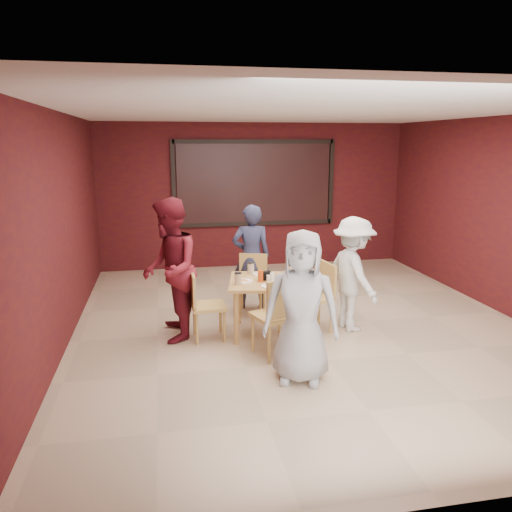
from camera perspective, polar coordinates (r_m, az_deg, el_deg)
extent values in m
plane|color=tan|center=(6.85, 5.25, -7.94)|extent=(7.00, 7.00, 0.00)
cube|color=black|center=(9.79, -0.15, 8.32)|extent=(3.00, 0.02, 1.50)
cube|color=tan|center=(6.34, 1.11, -2.95)|extent=(1.06, 1.06, 0.04)
cylinder|color=tan|center=(6.80, -2.02, -5.02)|extent=(0.07, 0.07, 0.68)
cylinder|color=tan|center=(6.81, 4.11, -5.01)|extent=(0.07, 0.07, 0.68)
cylinder|color=tan|center=(6.11, -2.27, -7.10)|extent=(0.07, 0.07, 0.68)
cylinder|color=tan|center=(6.13, 4.57, -7.09)|extent=(0.07, 0.07, 0.68)
cylinder|color=white|center=(6.07, 1.67, -3.45)|extent=(0.23, 0.23, 0.01)
cone|color=gold|center=(6.06, 1.67, -3.31)|extent=(0.21, 0.21, 0.02)
cylinder|color=beige|center=(6.00, 3.02, -3.03)|extent=(0.09, 0.09, 0.14)
cylinder|color=black|center=(5.98, 3.03, -2.33)|extent=(0.09, 0.09, 0.01)
cylinder|color=white|center=(6.61, 0.60, -2.08)|extent=(0.23, 0.23, 0.01)
cone|color=gold|center=(6.60, 0.60, -1.95)|extent=(0.21, 0.21, 0.02)
cylinder|color=beige|center=(6.65, -0.60, -1.41)|extent=(0.09, 0.09, 0.14)
cylinder|color=black|center=(6.63, -0.60, -0.77)|extent=(0.09, 0.09, 0.01)
cylinder|color=white|center=(6.29, -1.44, -2.87)|extent=(0.23, 0.23, 0.01)
cone|color=gold|center=(6.28, -1.44, -2.73)|extent=(0.21, 0.21, 0.02)
cylinder|color=beige|center=(6.14, -2.06, -2.64)|extent=(0.09, 0.09, 0.14)
cylinder|color=black|center=(6.12, -2.07, -1.96)|extent=(0.09, 0.09, 0.01)
cylinder|color=white|center=(6.40, 3.62, -2.60)|extent=(0.23, 0.23, 0.01)
cone|color=gold|center=(6.40, 3.62, -2.47)|extent=(0.21, 0.21, 0.02)
cylinder|color=beige|center=(6.52, 4.10, -1.73)|extent=(0.09, 0.09, 0.14)
cylinder|color=black|center=(6.50, 4.11, -1.08)|extent=(0.09, 0.09, 0.01)
cylinder|color=white|center=(6.31, 1.85, -2.38)|extent=(0.06, 0.06, 0.10)
cylinder|color=white|center=(6.26, 1.43, -2.59)|extent=(0.05, 0.05, 0.08)
cylinder|color=#C4400E|center=(6.26, 0.52, -2.30)|extent=(0.07, 0.07, 0.15)
cube|color=black|center=(6.34, 1.14, -2.26)|extent=(0.13, 0.08, 0.11)
cube|color=tan|center=(5.79, 2.16, -6.85)|extent=(0.59, 0.59, 0.04)
cylinder|color=tan|center=(6.12, 2.71, -8.23)|extent=(0.04, 0.04, 0.45)
cylinder|color=tan|center=(5.94, -0.37, -8.88)|extent=(0.04, 0.04, 0.45)
cylinder|color=tan|center=(5.83, 4.71, -9.36)|extent=(0.04, 0.04, 0.45)
cylinder|color=tan|center=(5.64, 1.51, -10.10)|extent=(0.04, 0.04, 0.45)
cube|color=tan|center=(5.54, 3.33, -4.91)|extent=(0.45, 0.19, 0.44)
cube|color=tan|center=(7.16, -0.58, -3.39)|extent=(0.53, 0.53, 0.04)
cylinder|color=tan|center=(7.10, -2.14, -5.40)|extent=(0.04, 0.04, 0.40)
cylinder|color=tan|center=(7.05, 0.51, -5.55)|extent=(0.04, 0.04, 0.40)
cylinder|color=tan|center=(7.41, -1.61, -4.61)|extent=(0.04, 0.04, 0.40)
cylinder|color=tan|center=(7.36, 0.94, -4.74)|extent=(0.04, 0.04, 0.40)
cube|color=tan|center=(7.28, -0.32, -1.22)|extent=(0.40, 0.18, 0.39)
cube|color=tan|center=(6.29, -5.43, -5.73)|extent=(0.43, 0.43, 0.04)
cylinder|color=tan|center=(6.22, -3.64, -8.08)|extent=(0.04, 0.04, 0.41)
cylinder|color=tan|center=(6.54, -4.08, -7.04)|extent=(0.04, 0.04, 0.41)
cylinder|color=tan|center=(6.19, -6.76, -8.27)|extent=(0.04, 0.04, 0.41)
cylinder|color=tan|center=(6.50, -7.05, -7.22)|extent=(0.04, 0.04, 0.41)
cube|color=tan|center=(6.20, -7.21, -3.74)|extent=(0.04, 0.42, 0.40)
cube|color=tan|center=(6.57, 6.58, -4.76)|extent=(0.50, 0.50, 0.04)
cylinder|color=tan|center=(6.72, 4.51, -6.39)|extent=(0.04, 0.04, 0.42)
cylinder|color=tan|center=(6.43, 5.81, -7.35)|extent=(0.04, 0.04, 0.42)
cylinder|color=tan|center=(6.87, 7.20, -6.03)|extent=(0.04, 0.04, 0.42)
cylinder|color=tan|center=(6.58, 8.60, -6.95)|extent=(0.04, 0.04, 0.42)
cube|color=tan|center=(6.59, 8.17, -2.51)|extent=(0.10, 0.43, 0.41)
imported|color=#A7A7A7|center=(5.10, 5.21, -5.84)|extent=(0.90, 0.73, 1.59)
imported|color=#292D49|center=(7.34, -0.55, -0.11)|extent=(0.60, 0.42, 1.55)
imported|color=maroon|center=(6.24, -9.81, -1.58)|extent=(0.69, 0.88, 1.78)
imported|color=silver|center=(6.61, 11.03, -2.07)|extent=(0.72, 1.05, 1.50)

